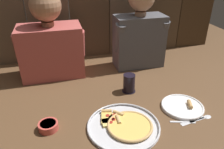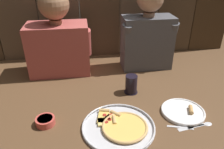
{
  "view_description": "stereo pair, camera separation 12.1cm",
  "coord_description": "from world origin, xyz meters",
  "px_view_note": "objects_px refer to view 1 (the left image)",
  "views": [
    {
      "loc": [
        -0.27,
        -0.94,
        0.76
      ],
      "look_at": [
        -0.0,
        0.1,
        0.18
      ],
      "focal_mm": 35.58,
      "sensor_mm": 36.0,
      "label": 1
    },
    {
      "loc": [
        -0.15,
        -0.96,
        0.76
      ],
      "look_at": [
        -0.0,
        0.1,
        0.18
      ],
      "focal_mm": 35.58,
      "sensor_mm": 36.0,
      "label": 2
    }
  ],
  "objects_px": {
    "diner_left": "(50,39)",
    "pizza_tray": "(124,125)",
    "dipping_bowl": "(48,126)",
    "diner_right": "(140,29)",
    "dinner_plate": "(182,106)",
    "drinking_glass": "(129,83)"
  },
  "relations": [
    {
      "from": "dipping_bowl",
      "to": "diner_left",
      "type": "distance_m",
      "value": 0.63
    },
    {
      "from": "diner_left",
      "to": "diner_right",
      "type": "height_order",
      "value": "diner_right"
    },
    {
      "from": "pizza_tray",
      "to": "dipping_bowl",
      "type": "xyz_separation_m",
      "value": [
        -0.37,
        0.08,
        0.01
      ]
    },
    {
      "from": "dipping_bowl",
      "to": "diner_right",
      "type": "xyz_separation_m",
      "value": [
        0.68,
        0.58,
        0.27
      ]
    },
    {
      "from": "diner_right",
      "to": "dipping_bowl",
      "type": "bearing_deg",
      "value": -139.4
    },
    {
      "from": "diner_left",
      "to": "dipping_bowl",
      "type": "bearing_deg",
      "value": -94.38
    },
    {
      "from": "dinner_plate",
      "to": "dipping_bowl",
      "type": "bearing_deg",
      "value": 179.31
    },
    {
      "from": "pizza_tray",
      "to": "dinner_plate",
      "type": "relative_size",
      "value": 1.55
    },
    {
      "from": "pizza_tray",
      "to": "dinner_plate",
      "type": "height_order",
      "value": "dinner_plate"
    },
    {
      "from": "drinking_glass",
      "to": "dipping_bowl",
      "type": "xyz_separation_m",
      "value": [
        -0.49,
        -0.23,
        -0.04
      ]
    },
    {
      "from": "dinner_plate",
      "to": "dipping_bowl",
      "type": "relative_size",
      "value": 2.42
    },
    {
      "from": "diner_left",
      "to": "pizza_tray",
      "type": "bearing_deg",
      "value": -63.96
    },
    {
      "from": "pizza_tray",
      "to": "drinking_glass",
      "type": "distance_m",
      "value": 0.34
    },
    {
      "from": "drinking_glass",
      "to": "diner_right",
      "type": "relative_size",
      "value": 0.19
    },
    {
      "from": "dinner_plate",
      "to": "diner_left",
      "type": "xyz_separation_m",
      "value": [
        -0.68,
        0.59,
        0.26
      ]
    },
    {
      "from": "diner_right",
      "to": "drinking_glass",
      "type": "bearing_deg",
      "value": -118.2
    },
    {
      "from": "drinking_glass",
      "to": "diner_right",
      "type": "xyz_separation_m",
      "value": [
        0.19,
        0.35,
        0.23
      ]
    },
    {
      "from": "pizza_tray",
      "to": "dipping_bowl",
      "type": "relative_size",
      "value": 3.76
    },
    {
      "from": "dinner_plate",
      "to": "diner_right",
      "type": "xyz_separation_m",
      "value": [
        -0.05,
        0.59,
        0.28
      ]
    },
    {
      "from": "diner_left",
      "to": "drinking_glass",
      "type": "bearing_deg",
      "value": -38.0
    },
    {
      "from": "dinner_plate",
      "to": "diner_left",
      "type": "relative_size",
      "value": 0.4
    },
    {
      "from": "dinner_plate",
      "to": "diner_left",
      "type": "bearing_deg",
      "value": 139.17
    }
  ]
}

